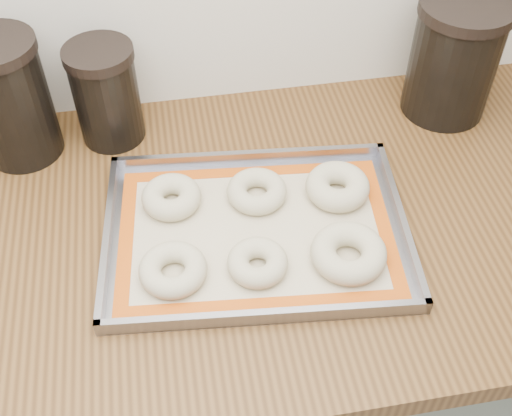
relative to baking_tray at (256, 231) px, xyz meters
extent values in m
cube|color=slate|center=(0.05, 0.03, -0.48)|extent=(3.00, 0.65, 0.86)
cube|color=brown|center=(0.05, 0.03, -0.03)|extent=(3.06, 0.68, 0.04)
cube|color=gray|center=(0.00, 0.00, 0.00)|extent=(0.49, 0.37, 0.00)
cube|color=gray|center=(0.02, 0.16, 0.01)|extent=(0.46, 0.05, 0.02)
cube|color=gray|center=(-0.02, -0.16, 0.01)|extent=(0.46, 0.05, 0.02)
cube|color=gray|center=(-0.22, 0.02, 0.01)|extent=(0.04, 0.33, 0.02)
cube|color=gray|center=(0.22, -0.02, 0.01)|extent=(0.04, 0.33, 0.02)
cube|color=#C6B793|center=(0.00, 0.00, 0.00)|extent=(0.45, 0.33, 0.00)
cube|color=#BF4B0C|center=(0.01, 0.13, 0.00)|extent=(0.42, 0.06, 0.00)
cube|color=#BF4B0C|center=(-0.01, -0.13, 0.00)|extent=(0.42, 0.06, 0.00)
cube|color=#BF4B0C|center=(-0.20, 0.02, 0.00)|extent=(0.05, 0.25, 0.00)
cube|color=#BF4B0C|center=(0.20, -0.02, 0.00)|extent=(0.05, 0.25, 0.00)
torus|color=#BDB392|center=(-0.13, -0.06, 0.01)|extent=(0.11, 0.11, 0.03)
torus|color=#BDB392|center=(-0.01, -0.07, 0.01)|extent=(0.11, 0.11, 0.03)
torus|color=#BDB392|center=(0.12, -0.08, 0.02)|extent=(0.13, 0.13, 0.04)
torus|color=#BDB392|center=(-0.12, 0.08, 0.02)|extent=(0.10, 0.10, 0.03)
torus|color=#BDB392|center=(0.01, 0.07, 0.01)|extent=(0.11, 0.11, 0.03)
torus|color=#BDB392|center=(0.14, 0.06, 0.02)|extent=(0.13, 0.13, 0.04)
cylinder|color=black|center=(-0.36, 0.26, 0.09)|extent=(0.13, 0.13, 0.20)
cylinder|color=black|center=(-0.21, 0.28, 0.07)|extent=(0.11, 0.11, 0.16)
cylinder|color=black|center=(-0.21, 0.28, 0.16)|extent=(0.12, 0.12, 0.02)
cylinder|color=black|center=(0.40, 0.25, 0.09)|extent=(0.15, 0.15, 0.20)
cylinder|color=black|center=(0.40, 0.25, 0.20)|extent=(0.16, 0.16, 0.02)
camera|label=1|loc=(-0.11, -0.63, 0.75)|focal=45.00mm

